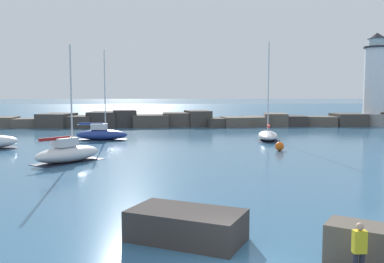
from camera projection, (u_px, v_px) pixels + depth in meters
The scene contains 9 objects.
open_sea_beyond at pixel (168, 110), 123.82m from camera, with size 400.00×116.00×0.01m.
breakwater_jetty at pixel (174, 120), 64.08m from camera, with size 69.31×6.62×2.46m.
lighthouse at pixel (375, 86), 65.37m from camera, with size 4.43×4.43×14.09m.
foreground_rocks at pixel (307, 241), 13.55m from camera, with size 12.83×7.91×1.20m.
sailboat_moored_0 at pixel (268, 135), 46.11m from camera, with size 3.22×6.27×10.52m.
sailboat_moored_1 at pixel (68, 153), 31.61m from camera, with size 5.26×5.50×8.63m.
sailboat_moored_3 at pixel (102, 134), 46.06m from camera, with size 5.60×2.19×9.62m.
mooring_buoy_orange_near at pixel (280, 146), 37.66m from camera, with size 0.78×0.78×0.98m.
person_on_rocks at pixel (359, 249), 11.69m from camera, with size 0.36×0.22×1.64m.
Camera 1 is at (-2.13, -11.88, 5.19)m, focal length 40.00 mm.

